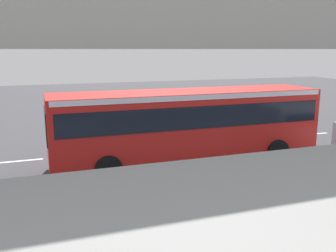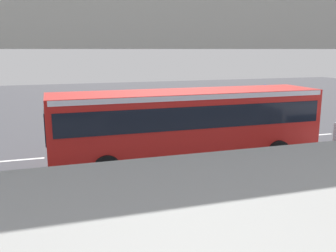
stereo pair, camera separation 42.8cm
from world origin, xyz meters
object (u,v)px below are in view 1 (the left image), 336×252
(city_bus, at_px, (188,121))
(traffic_sign, at_px, (263,100))
(pedestrian, at_px, (280,115))
(bicycle_orange, at_px, (58,198))
(bicycle_blue, at_px, (19,230))

(city_bus, bearing_deg, traffic_sign, -146.27)
(pedestrian, bearing_deg, bicycle_orange, 29.47)
(bicycle_blue, distance_m, traffic_sign, 16.37)
(bicycle_blue, height_order, pedestrian, pedestrian)
(bicycle_blue, height_order, bicycle_orange, same)
(bicycle_orange, relative_size, pedestrian, 0.99)
(city_bus, xyz_separation_m, pedestrian, (-8.08, -4.60, -1.00))
(city_bus, xyz_separation_m, bicycle_blue, (6.63, 4.93, -1.51))
(pedestrian, bearing_deg, city_bus, 29.63)
(pedestrian, distance_m, traffic_sign, 1.72)
(bicycle_blue, relative_size, bicycle_orange, 1.00)
(city_bus, relative_size, bicycle_orange, 6.52)
(city_bus, distance_m, bicycle_blue, 8.40)
(traffic_sign, bearing_deg, pedestrian, -174.68)
(bicycle_orange, distance_m, traffic_sign, 14.53)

